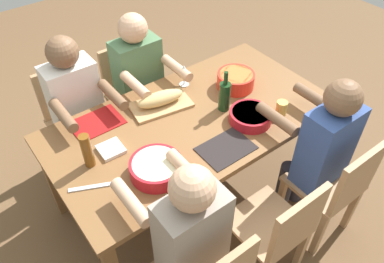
{
  "coord_description": "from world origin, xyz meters",
  "views": [
    {
      "loc": [
        -1.12,
        -1.48,
        2.37
      ],
      "look_at": [
        0.0,
        0.0,
        0.63
      ],
      "focal_mm": 35.73,
      "sensor_mm": 36.0,
      "label": 1
    }
  ],
  "objects_px": {
    "wine_bottle": "(225,96)",
    "napkin_stack": "(111,149)",
    "diner_far_left": "(78,105)",
    "beer_bottle": "(87,151)",
    "cutting_board": "(161,105)",
    "cup_near_right": "(281,108)",
    "diner_near_left": "(187,233)",
    "chair_near_center": "(279,229)",
    "diner_far_center": "(141,79)",
    "diner_near_right": "(320,145)",
    "serving_bowl_fruit": "(236,79)",
    "chair_far_left": "(74,114)",
    "serving_bowl_salad": "(251,116)",
    "serving_bowl_pasta": "(156,167)",
    "wine_glass": "(184,71)",
    "chair_near_right": "(335,186)",
    "chair_far_center": "(132,90)",
    "bread_loaf": "(160,99)",
    "dining_table": "(192,128)"
  },
  "relations": [
    {
      "from": "wine_bottle",
      "to": "napkin_stack",
      "type": "xyz_separation_m",
      "value": [
        -0.78,
        0.1,
        -0.1
      ]
    },
    {
      "from": "diner_far_left",
      "to": "beer_bottle",
      "type": "distance_m",
      "value": 0.64
    },
    {
      "from": "cutting_board",
      "to": "cup_near_right",
      "type": "bearing_deg",
      "value": -42.79
    },
    {
      "from": "diner_near_left",
      "to": "chair_near_center",
      "type": "height_order",
      "value": "diner_near_left"
    },
    {
      "from": "diner_near_left",
      "to": "cup_near_right",
      "type": "height_order",
      "value": "diner_near_left"
    },
    {
      "from": "diner_far_center",
      "to": "diner_near_right",
      "type": "distance_m",
      "value": 1.36
    },
    {
      "from": "serving_bowl_fruit",
      "to": "cutting_board",
      "type": "bearing_deg",
      "value": 166.07
    },
    {
      "from": "chair_far_left",
      "to": "diner_near_right",
      "type": "distance_m",
      "value": 1.78
    },
    {
      "from": "diner_far_center",
      "to": "wine_bottle",
      "type": "relative_size",
      "value": 4.14
    },
    {
      "from": "diner_far_center",
      "to": "serving_bowl_salad",
      "type": "distance_m",
      "value": 0.92
    },
    {
      "from": "beer_bottle",
      "to": "diner_near_right",
      "type": "bearing_deg",
      "value": -29.07
    },
    {
      "from": "serving_bowl_fruit",
      "to": "chair_near_center",
      "type": "bearing_deg",
      "value": -116.55
    },
    {
      "from": "serving_bowl_pasta",
      "to": "beer_bottle",
      "type": "distance_m",
      "value": 0.39
    },
    {
      "from": "diner_far_left",
      "to": "cup_near_right",
      "type": "distance_m",
      "value": 1.38
    },
    {
      "from": "diner_far_center",
      "to": "wine_glass",
      "type": "relative_size",
      "value": 7.23
    },
    {
      "from": "chair_near_center",
      "to": "serving_bowl_salad",
      "type": "distance_m",
      "value": 0.71
    },
    {
      "from": "chair_far_left",
      "to": "serving_bowl_salad",
      "type": "height_order",
      "value": "chair_far_left"
    },
    {
      "from": "wine_glass",
      "to": "cup_near_right",
      "type": "xyz_separation_m",
      "value": [
        0.31,
        -0.64,
        -0.07
      ]
    },
    {
      "from": "chair_near_right",
      "to": "serving_bowl_pasta",
      "type": "xyz_separation_m",
      "value": [
        -0.94,
        0.57,
        0.31
      ]
    },
    {
      "from": "chair_far_left",
      "to": "serving_bowl_pasta",
      "type": "bearing_deg",
      "value": -85.94
    },
    {
      "from": "serving_bowl_fruit",
      "to": "napkin_stack",
      "type": "height_order",
      "value": "serving_bowl_fruit"
    },
    {
      "from": "diner_far_center",
      "to": "chair_far_left",
      "type": "bearing_deg",
      "value": 160.16
    },
    {
      "from": "serving_bowl_salad",
      "to": "napkin_stack",
      "type": "height_order",
      "value": "serving_bowl_salad"
    },
    {
      "from": "serving_bowl_salad",
      "to": "beer_bottle",
      "type": "height_order",
      "value": "beer_bottle"
    },
    {
      "from": "wine_glass",
      "to": "wine_bottle",
      "type": "bearing_deg",
      "value": -82.13
    },
    {
      "from": "chair_far_center",
      "to": "bread_loaf",
      "type": "xyz_separation_m",
      "value": [
        -0.09,
        -0.59,
        0.32
      ]
    },
    {
      "from": "chair_far_left",
      "to": "napkin_stack",
      "type": "relative_size",
      "value": 6.07
    },
    {
      "from": "bread_loaf",
      "to": "wine_glass",
      "type": "distance_m",
      "value": 0.29
    },
    {
      "from": "wine_glass",
      "to": "beer_bottle",
      "type": "bearing_deg",
      "value": -161.44
    },
    {
      "from": "diner_near_left",
      "to": "diner_near_right",
      "type": "relative_size",
      "value": 1.0
    },
    {
      "from": "dining_table",
      "to": "serving_bowl_pasta",
      "type": "distance_m",
      "value": 0.52
    },
    {
      "from": "wine_bottle",
      "to": "cup_near_right",
      "type": "relative_size",
      "value": 2.95
    },
    {
      "from": "chair_far_left",
      "to": "wine_bottle",
      "type": "xyz_separation_m",
      "value": [
        0.74,
        -0.86,
        0.37
      ]
    },
    {
      "from": "serving_bowl_salad",
      "to": "wine_glass",
      "type": "bearing_deg",
      "value": 100.65
    },
    {
      "from": "bread_loaf",
      "to": "serving_bowl_pasta",
      "type": "bearing_deg",
      "value": -125.89
    },
    {
      "from": "diner_near_left",
      "to": "cutting_board",
      "type": "bearing_deg",
      "value": 63.98
    },
    {
      "from": "chair_far_center",
      "to": "chair_far_left",
      "type": "bearing_deg",
      "value": 180.0
    },
    {
      "from": "serving_bowl_pasta",
      "to": "wine_glass",
      "type": "bearing_deg",
      "value": 43.39
    },
    {
      "from": "diner_far_left",
      "to": "wine_glass",
      "type": "relative_size",
      "value": 7.23
    },
    {
      "from": "chair_far_left",
      "to": "serving_bowl_fruit",
      "type": "relative_size",
      "value": 3.25
    },
    {
      "from": "chair_far_left",
      "to": "diner_near_left",
      "type": "bearing_deg",
      "value": -90.0
    },
    {
      "from": "serving_bowl_fruit",
      "to": "serving_bowl_pasta",
      "type": "height_order",
      "value": "serving_bowl_fruit"
    },
    {
      "from": "chair_far_center",
      "to": "diner_far_center",
      "type": "bearing_deg",
      "value": -90.0
    },
    {
      "from": "beer_bottle",
      "to": "wine_glass",
      "type": "height_order",
      "value": "beer_bottle"
    },
    {
      "from": "chair_far_center",
      "to": "beer_bottle",
      "type": "height_order",
      "value": "beer_bottle"
    },
    {
      "from": "chair_near_right",
      "to": "napkin_stack",
      "type": "height_order",
      "value": "chair_near_right"
    },
    {
      "from": "diner_near_right",
      "to": "serving_bowl_salad",
      "type": "relative_size",
      "value": 4.41
    },
    {
      "from": "dining_table",
      "to": "serving_bowl_salad",
      "type": "relative_size",
      "value": 6.81
    },
    {
      "from": "chair_far_center",
      "to": "cutting_board",
      "type": "bearing_deg",
      "value": -98.51
    },
    {
      "from": "chair_far_left",
      "to": "cutting_board",
      "type": "bearing_deg",
      "value": -54.39
    }
  ]
}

